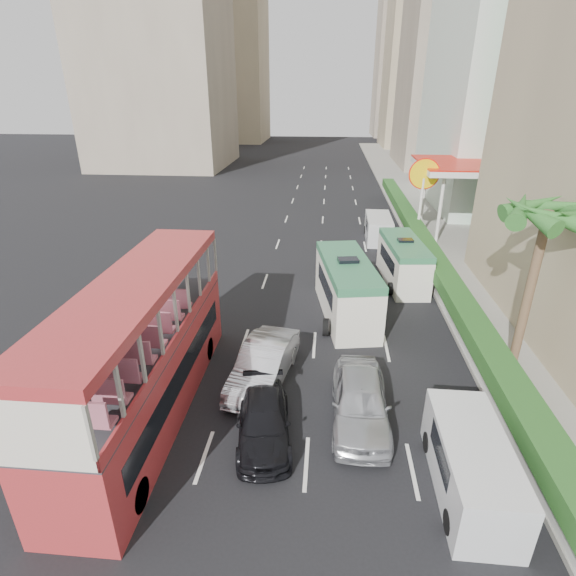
# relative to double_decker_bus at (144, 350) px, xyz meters

# --- Properties ---
(ground_plane) EXTENTS (200.00, 200.00, 0.00)m
(ground_plane) POSITION_rel_double_decker_bus_xyz_m (6.00, 0.00, -2.53)
(ground_plane) COLOR black
(ground_plane) RESTS_ON ground
(double_decker_bus) EXTENTS (2.50, 11.00, 5.06)m
(double_decker_bus) POSITION_rel_double_decker_bus_xyz_m (0.00, 0.00, 0.00)
(double_decker_bus) COLOR #AE2C2E
(double_decker_bus) RESTS_ON ground
(car_silver_lane_a) EXTENTS (2.53, 5.07, 1.60)m
(car_silver_lane_a) POSITION_rel_double_decker_bus_xyz_m (3.73, 2.10, -2.53)
(car_silver_lane_a) COLOR #B9BBC0
(car_silver_lane_a) RESTS_ON ground
(car_silver_lane_b) EXTENTS (1.96, 4.79, 1.63)m
(car_silver_lane_b) POSITION_rel_double_decker_bus_xyz_m (7.32, 0.14, -2.53)
(car_silver_lane_b) COLOR #B9BBC0
(car_silver_lane_b) RESTS_ON ground
(car_black) EXTENTS (2.31, 4.42, 1.22)m
(car_black) POSITION_rel_double_decker_bus_xyz_m (4.14, -0.92, -2.53)
(car_black) COLOR black
(car_black) RESTS_ON ground
(van_asset) EXTENTS (2.14, 4.49, 1.24)m
(van_asset) POSITION_rel_double_decker_bus_xyz_m (7.35, 13.02, -2.53)
(van_asset) COLOR silver
(van_asset) RESTS_ON ground
(minibus_near) EXTENTS (3.22, 6.75, 2.87)m
(minibus_near) POSITION_rel_double_decker_bus_xyz_m (7.05, 8.11, -1.09)
(minibus_near) COLOR silver
(minibus_near) RESTS_ON ground
(minibus_far) EXTENTS (2.41, 5.83, 2.52)m
(minibus_far) POSITION_rel_double_decker_bus_xyz_m (10.48, 12.65, -1.27)
(minibus_far) COLOR silver
(minibus_far) RESTS_ON ground
(panel_van_near) EXTENTS (1.82, 4.49, 1.79)m
(panel_van_near) POSITION_rel_double_decker_bus_xyz_m (10.22, -2.55, -1.63)
(panel_van_near) COLOR silver
(panel_van_near) RESTS_ON ground
(panel_van_far) EXTENTS (1.86, 4.49, 1.79)m
(panel_van_far) POSITION_rel_double_decker_bus_xyz_m (9.85, 20.77, -1.64)
(panel_van_far) COLOR silver
(panel_van_far) RESTS_ON ground
(sidewalk) EXTENTS (6.00, 120.00, 0.18)m
(sidewalk) POSITION_rel_double_decker_bus_xyz_m (15.00, 25.00, -2.44)
(sidewalk) COLOR #99968C
(sidewalk) RESTS_ON ground
(kerb_wall) EXTENTS (0.30, 44.00, 1.00)m
(kerb_wall) POSITION_rel_double_decker_bus_xyz_m (12.20, 14.00, -1.85)
(kerb_wall) COLOR silver
(kerb_wall) RESTS_ON sidewalk
(hedge) EXTENTS (1.10, 44.00, 0.70)m
(hedge) POSITION_rel_double_decker_bus_xyz_m (12.20, 14.00, -1.00)
(hedge) COLOR #2D6626
(hedge) RESTS_ON kerb_wall
(palm_tree) EXTENTS (0.36, 0.36, 6.40)m
(palm_tree) POSITION_rel_double_decker_bus_xyz_m (13.80, 4.00, 0.85)
(palm_tree) COLOR brown
(palm_tree) RESTS_ON sidewalk
(shell_station) EXTENTS (6.50, 8.00, 5.50)m
(shell_station) POSITION_rel_double_decker_bus_xyz_m (16.00, 23.00, 0.22)
(shell_station) COLOR silver
(shell_station) RESTS_ON ground
(tower_far_a) EXTENTS (14.00, 14.00, 44.00)m
(tower_far_a) POSITION_rel_double_decker_bus_xyz_m (23.00, 82.00, 19.47)
(tower_far_a) COLOR tan
(tower_far_a) RESTS_ON ground
(tower_far_b) EXTENTS (14.00, 14.00, 40.00)m
(tower_far_b) POSITION_rel_double_decker_bus_xyz_m (23.00, 104.00, 17.47)
(tower_far_b) COLOR tan
(tower_far_b) RESTS_ON ground
(tower_left_b) EXTENTS (16.00, 16.00, 46.00)m
(tower_left_b) POSITION_rel_double_decker_bus_xyz_m (-16.00, 90.00, 20.47)
(tower_left_b) COLOR tan
(tower_left_b) RESTS_ON ground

